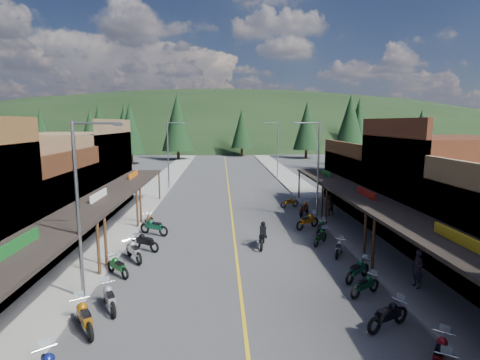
{
  "coord_description": "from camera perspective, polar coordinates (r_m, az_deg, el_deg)",
  "views": [
    {
      "loc": [
        -0.87,
        -22.16,
        7.94
      ],
      "look_at": [
        0.75,
        9.78,
        3.0
      ],
      "focal_mm": 28.0,
      "sensor_mm": 36.0,
      "label": 1
    }
  ],
  "objects": [
    {
      "name": "shop_east_2",
      "position": [
        28.34,
        28.29,
        -1.25
      ],
      "size": [
        10.9,
        9.0,
        8.2
      ],
      "color": "#562B19",
      "rests_on": "ground"
    },
    {
      "name": "bike_west_7",
      "position": [
        22.79,
        -15.88,
        -10.18
      ],
      "size": [
        1.88,
        2.38,
        1.33
      ],
      "primitive_type": null,
      "rotation": [
        0.0,
        0.0,
        0.56
      ],
      "color": "#9A9A9F",
      "rests_on": "ground"
    },
    {
      "name": "pine_0",
      "position": [
        92.82,
        -28.05,
        6.86
      ],
      "size": [
        5.04,
        5.04,
        11.0
      ],
      "color": "black",
      "rests_on": "ground"
    },
    {
      "name": "pedestrian_east_a",
      "position": [
        20.05,
        25.46,
        -12.09
      ],
      "size": [
        0.53,
        0.74,
        1.87
      ],
      "primitive_type": "imported",
      "rotation": [
        0.0,
        0.0,
        -1.44
      ],
      "color": "#241C2B",
      "rests_on": "sidewalk_east"
    },
    {
      "name": "shop_west_3",
      "position": [
        36.13,
        -23.82,
        1.0
      ],
      "size": [
        10.9,
        10.2,
        8.2
      ],
      "color": "brown",
      "rests_on": "ground"
    },
    {
      "name": "bike_east_8",
      "position": [
        25.33,
        12.16,
        -8.35
      ],
      "size": [
        1.69,
        1.97,
        1.12
      ],
      "primitive_type": null,
      "rotation": [
        0.0,
        0.0,
        -0.63
      ],
      "color": "#0B3911",
      "rests_on": "ground"
    },
    {
      "name": "bike_east_9",
      "position": [
        27.17,
        12.22,
        -7.1
      ],
      "size": [
        1.63,
        2.15,
        1.19
      ],
      "primitive_type": null,
      "rotation": [
        0.0,
        0.0,
        -0.51
      ],
      "color": "#0C3D1C",
      "rests_on": "ground"
    },
    {
      "name": "sidewalk_west",
      "position": [
        43.59,
        -13.2,
        -1.85
      ],
      "size": [
        3.4,
        94.0,
        0.15
      ],
      "primitive_type": "cube",
      "color": "gray",
      "rests_on": "ground"
    },
    {
      "name": "bike_west_5",
      "position": [
        17.53,
        -19.3,
        -16.44
      ],
      "size": [
        1.61,
        2.23,
        1.22
      ],
      "primitive_type": null,
      "rotation": [
        0.0,
        0.0,
        0.47
      ],
      "color": "#959499",
      "rests_on": "ground"
    },
    {
      "name": "bike_west_10",
      "position": [
        29.62,
        -13.61,
        -5.91
      ],
      "size": [
        1.56,
        1.99,
        1.1
      ],
      "primitive_type": null,
      "rotation": [
        0.0,
        0.0,
        0.55
      ],
      "color": "#A44E0B",
      "rests_on": "ground"
    },
    {
      "name": "bike_east_6",
      "position": [
        20.28,
        17.49,
        -12.84
      ],
      "size": [
        2.07,
        1.92,
        1.21
      ],
      "primitive_type": null,
      "rotation": [
        0.0,
        0.0,
        -0.86
      ],
      "color": "#0D432B",
      "rests_on": "ground"
    },
    {
      "name": "bike_east_10",
      "position": [
        28.69,
        10.24,
        -6.06
      ],
      "size": [
        2.32,
        1.98,
        1.32
      ],
      "primitive_type": null,
      "rotation": [
        0.0,
        0.0,
        -0.94
      ],
      "color": "#CB6C0E",
      "rests_on": "ground"
    },
    {
      "name": "pedestrian_east_b",
      "position": [
        32.56,
        13.43,
        -3.71
      ],
      "size": [
        0.96,
        0.7,
        1.77
      ],
      "primitive_type": "imported",
      "rotation": [
        0.0,
        0.0,
        3.41
      ],
      "color": "#4E3B31",
      "rests_on": "sidewalk_east"
    },
    {
      "name": "rider_on_bike",
      "position": [
        24.26,
        3.46,
        -8.58
      ],
      "size": [
        1.16,
        2.41,
        1.76
      ],
      "rotation": [
        0.0,
        0.0,
        -0.17
      ],
      "color": "black",
      "rests_on": "ground"
    },
    {
      "name": "centerline",
      "position": [
        42.9,
        -1.69,
        -1.88
      ],
      "size": [
        0.15,
        90.0,
        0.01
      ],
      "primitive_type": "cube",
      "color": "gold",
      "rests_on": "ground"
    },
    {
      "name": "pine_5",
      "position": [
        100.4,
        17.62,
        8.4
      ],
      "size": [
        6.72,
        6.72,
        14.0
      ],
      "color": "black",
      "rests_on": "ground"
    },
    {
      "name": "streetlight_3",
      "position": [
        52.85,
        5.64,
        4.96
      ],
      "size": [
        2.16,
        0.18,
        8.0
      ],
      "color": "gray",
      "rests_on": "ground"
    },
    {
      "name": "bike_east_7",
      "position": [
        23.51,
        14.86,
        -9.89
      ],
      "size": [
        1.39,
        1.93,
        1.06
      ],
      "primitive_type": null,
      "rotation": [
        0.0,
        0.0,
        -0.47
      ],
      "color": "#A1A2A7",
      "rests_on": "ground"
    },
    {
      "name": "shop_east_3",
      "position": [
        36.91,
        20.48,
        -0.2
      ],
      "size": [
        10.9,
        10.2,
        6.2
      ],
      "color": "#4C2D16",
      "rests_on": "ground"
    },
    {
      "name": "bike_east_11",
      "position": [
        32.8,
        9.77,
        -4.18
      ],
      "size": [
        1.79,
        2.38,
        1.31
      ],
      "primitive_type": null,
      "rotation": [
        0.0,
        0.0,
        -0.51
      ],
      "color": "maroon",
      "rests_on": "ground"
    },
    {
      "name": "bike_west_6",
      "position": [
        20.96,
        -18.16,
        -12.27
      ],
      "size": [
        1.85,
        1.88,
        1.13
      ],
      "primitive_type": null,
      "rotation": [
        0.0,
        0.0,
        0.77
      ],
      "color": "#0E491A",
      "rests_on": "ground"
    },
    {
      "name": "pine_6",
      "position": [
        98.09,
        25.86,
        7.06
      ],
      "size": [
        5.04,
        5.04,
        11.0
      ],
      "color": "black",
      "rests_on": "ground"
    },
    {
      "name": "bike_east_3",
      "position": [
        14.8,
        28.21,
        -22.08
      ],
      "size": [
        1.84,
        2.05,
        1.19
      ],
      "primitive_type": null,
      "rotation": [
        0.0,
        0.0,
        -0.68
      ],
      "color": "maroon",
      "rests_on": "ground"
    },
    {
      "name": "pine_11",
      "position": [
        63.68,
        16.39,
        7.75
      ],
      "size": [
        5.82,
        5.82,
        12.4
      ],
      "color": "black",
      "rests_on": "ground"
    },
    {
      "name": "pine_9",
      "position": [
        71.63,
        17.56,
        7.13
      ],
      "size": [
        4.93,
        4.93,
        10.8
      ],
      "color": "black",
      "rests_on": "ground"
    },
    {
      "name": "pine_1",
      "position": [
        95.02,
        -17.15,
        7.97
      ],
      "size": [
        5.88,
        5.88,
        12.5
      ],
      "color": "black",
      "rests_on": "ground"
    },
    {
      "name": "bike_east_4",
      "position": [
        16.37,
        21.66,
        -18.45
      ],
      "size": [
        2.24,
        1.63,
        1.23
      ],
      "primitive_type": null,
      "rotation": [
        0.0,
        0.0,
        -1.09
      ],
      "color": "black",
      "rests_on": "ground"
    },
    {
      "name": "pine_3",
      "position": [
        88.3,
        0.27,
        7.83
      ],
      "size": [
        5.04,
        5.04,
        11.0
      ],
      "color": "black",
      "rests_on": "ground"
    },
    {
      "name": "ground",
      "position": [
        23.55,
        -0.63,
        -10.92
      ],
      "size": [
        220.0,
        220.0,
        0.0
      ],
      "primitive_type": "plane",
      "color": "#38383A",
      "rests_on": "ground"
    },
    {
      "name": "bike_east_12",
      "position": [
        35.46,
        7.54,
        -3.33
      ],
      "size": [
        2.0,
        1.4,
        1.09
      ],
      "primitive_type": null,
      "rotation": [
        0.0,
        0.0,
        -1.12
      ],
      "color": "#AA5C0C",
      "rests_on": "ground"
    },
    {
      "name": "bike_west_4",
      "position": [
        16.25,
        -22.64,
        -18.56
      ],
      "size": [
        1.86,
        2.34,
        1.31
      ],
      "primitive_type": null,
      "rotation": [
        0.0,
        0.0,
        0.56
      ],
      "color": "#9D5C0B",
      "rests_on": "ground"
    },
    {
      "name": "shop_west_2",
      "position": [
        27.65,
        -30.68,
        -3.74
      ],
      "size": [
        10.9,
        9.0,
        6.2
      ],
      "color": "#3F2111",
      "rests_on": "ground"
    },
    {
      "name": "streetlight_0",
      "position": [
        17.61,
        -23.09,
        -3.32
      ],
      "size": [
        2.16,
        0.18,
        8.0
      ],
      "color": "gray",
      "rests_on": "ground"
    },
    {
      "name": "pine_2",
      "position": [
        80.67,
        -9.5,
        8.7
      ],
      "size": [
        6.72,
        6.72,
        14.0
      ],
      "color": "black",
      "rests_on": "ground"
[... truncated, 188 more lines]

